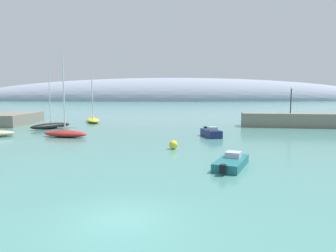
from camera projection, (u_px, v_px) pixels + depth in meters
water at (121, 219)px, 12.80m from camera, size 600.00×600.00×0.00m
breakwater_rocks at (309, 120)px, 48.59m from camera, size 21.10×7.47×2.17m
distant_ridge at (175, 101)px, 255.23m from camera, size 347.62×65.65×37.06m
sailboat_yellow_near_shore at (93, 120)px, 57.18m from camera, size 4.43×7.53×8.51m
sailboat_red_mid_mooring at (65, 133)px, 37.33m from camera, size 6.10×3.51×9.85m
sailboat_black_outer_mooring at (51, 125)px, 46.34m from camera, size 5.27×6.27×8.03m
motorboat_navy_foreground at (211, 133)px, 37.43m from camera, size 2.25×4.24×1.28m
motorboat_teal_alongside_breakwater at (231, 162)px, 21.88m from camera, size 3.41×4.90×0.99m
mooring_buoy_yellow at (173, 145)px, 29.13m from camera, size 0.82×0.82×0.82m
harbor_lamp_post at (291, 97)px, 48.50m from camera, size 0.36×0.36×4.16m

